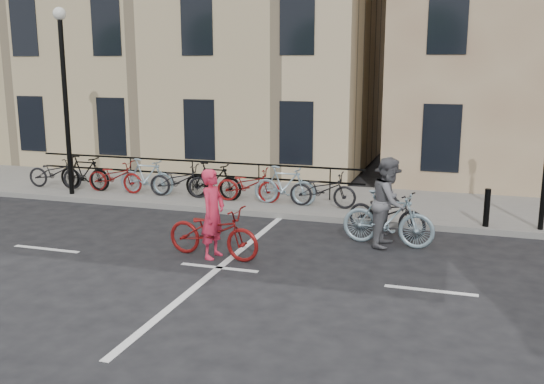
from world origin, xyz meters
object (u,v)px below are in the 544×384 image
(cyclist_pink, at_px, (213,227))
(cyclist_dark, at_px, (387,206))
(lamp_post, at_px, (64,78))
(cyclist_grey, at_px, (388,210))

(cyclist_pink, distance_m, cyclist_dark, 4.22)
(lamp_post, distance_m, cyclist_pink, 7.76)
(cyclist_grey, bearing_deg, lamp_post, 84.99)
(cyclist_dark, bearing_deg, lamp_post, 102.66)
(cyclist_grey, relative_size, cyclist_dark, 1.01)
(lamp_post, height_order, cyclist_dark, lamp_post)
(cyclist_dark, bearing_deg, cyclist_pink, 150.46)
(lamp_post, distance_m, cyclist_dark, 9.76)
(cyclist_pink, bearing_deg, lamp_post, 65.07)
(lamp_post, relative_size, cyclist_grey, 2.55)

